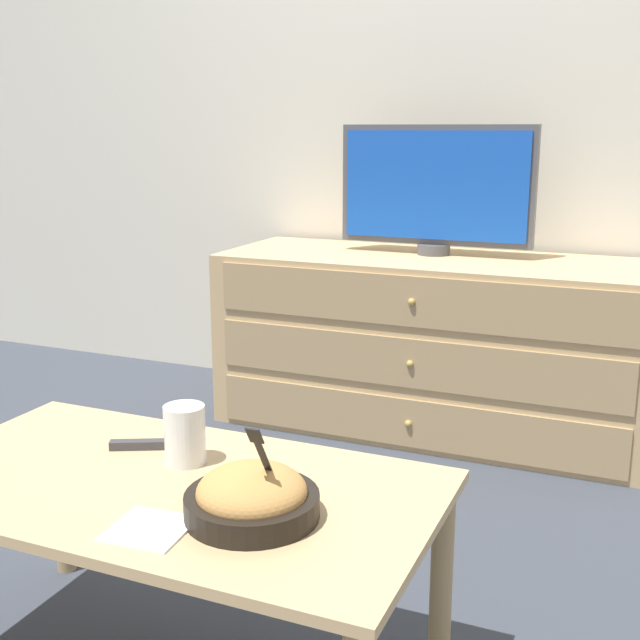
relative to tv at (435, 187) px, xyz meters
name	(u,v)px	position (x,y,z in m)	size (l,w,h in m)	color
ground_plane	(444,399)	(0.00, 0.24, -0.85)	(12.00, 12.00, 0.00)	#383D47
wall_back	(459,57)	(0.00, 0.26, 0.45)	(12.00, 0.05, 2.60)	silver
dresser	(433,343)	(0.03, -0.07, -0.54)	(1.49, 0.56, 0.62)	tan
tv	(435,187)	(0.00, 0.00, 0.00)	(0.68, 0.12, 0.45)	#515156
coffee_table	(168,510)	(-0.06, -1.60, -0.49)	(1.00, 0.54, 0.42)	tan
takeout_bowl	(252,498)	(0.15, -1.65, -0.40)	(0.23, 0.23, 0.18)	black
drink_cup	(185,438)	(-0.08, -1.51, -0.38)	(0.08, 0.08, 0.12)	beige
napkin	(149,529)	(0.02, -1.76, -0.43)	(0.13, 0.13, 0.00)	white
remote_control	(144,445)	(-0.19, -1.48, -0.42)	(0.13, 0.08, 0.02)	#38383D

